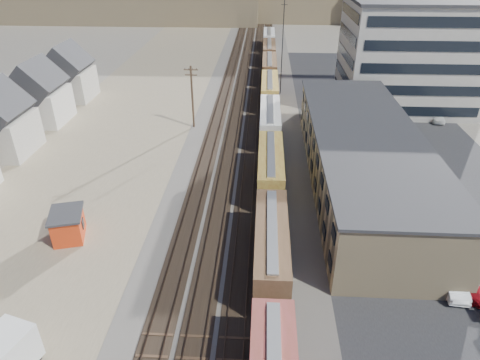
# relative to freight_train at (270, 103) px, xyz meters

# --- Properties ---
(ground) EXTENTS (300.00, 300.00, 0.00)m
(ground) POSITION_rel_freight_train_xyz_m (-3.80, -46.36, -2.79)
(ground) COLOR #6B6356
(ground) RESTS_ON ground
(ballast_bed) EXTENTS (18.00, 200.00, 0.06)m
(ballast_bed) POSITION_rel_freight_train_xyz_m (-3.80, 3.64, -2.76)
(ballast_bed) COLOR #4C4742
(ballast_bed) RESTS_ON ground
(dirt_yard) EXTENTS (24.00, 180.00, 0.03)m
(dirt_yard) POSITION_rel_freight_train_xyz_m (-23.80, -6.36, -2.78)
(dirt_yard) COLOR #796C53
(dirt_yard) RESTS_ON ground
(asphalt_lot) EXTENTS (26.00, 120.00, 0.04)m
(asphalt_lot) POSITION_rel_freight_train_xyz_m (18.20, -11.36, -2.77)
(asphalt_lot) COLOR #232326
(asphalt_lot) RESTS_ON ground
(rail_tracks) EXTENTS (11.40, 200.00, 0.24)m
(rail_tracks) POSITION_rel_freight_train_xyz_m (-4.35, 3.64, -2.68)
(rail_tracks) COLOR black
(rail_tracks) RESTS_ON ground
(freight_train) EXTENTS (3.00, 119.74, 4.46)m
(freight_train) POSITION_rel_freight_train_xyz_m (0.00, 0.00, 0.00)
(freight_train) COLOR black
(freight_train) RESTS_ON ground
(warehouse) EXTENTS (12.40, 40.40, 7.25)m
(warehouse) POSITION_rel_freight_train_xyz_m (11.18, -21.36, 0.86)
(warehouse) COLOR tan
(warehouse) RESTS_ON ground
(office_tower) EXTENTS (22.60, 18.60, 18.45)m
(office_tower) POSITION_rel_freight_train_xyz_m (24.15, 8.59, 6.47)
(office_tower) COLOR #9E998E
(office_tower) RESTS_ON ground
(utility_pole_north) EXTENTS (2.20, 0.32, 10.00)m
(utility_pole_north) POSITION_rel_freight_train_xyz_m (-12.30, -4.36, 2.50)
(utility_pole_north) COLOR #382619
(utility_pole_north) RESTS_ON ground
(radio_mast) EXTENTS (1.20, 0.16, 18.00)m
(radio_mast) POSITION_rel_freight_train_xyz_m (2.20, 13.64, 6.33)
(radio_mast) COLOR black
(radio_mast) RESTS_ON ground
(maintenance_shed) EXTENTS (4.19, 4.84, 3.02)m
(maintenance_shed) POSITION_rel_freight_train_xyz_m (-20.59, -34.42, -1.25)
(maintenance_shed) COLOR red
(maintenance_shed) RESTS_ON ground
(parked_car_red) EXTENTS (4.45, 5.15, 1.67)m
(parked_car_red) POSITION_rel_freight_train_xyz_m (16.62, -40.04, -1.96)
(parked_car_red) COLOR maroon
(parked_car_red) RESTS_ON ground
(parked_car_white) EXTENTS (2.12, 5.05, 1.62)m
(parked_car_white) POSITION_rel_freight_train_xyz_m (15.89, -39.86, -1.98)
(parked_car_white) COLOR white
(parked_car_white) RESTS_ON ground
(parked_car_blue) EXTENTS (5.28, 5.38, 1.43)m
(parked_car_blue) POSITION_rel_freight_train_xyz_m (16.20, -6.66, -2.08)
(parked_car_blue) COLOR navy
(parked_car_blue) RESTS_ON ground
(parked_car_far) EXTENTS (2.74, 5.02, 1.62)m
(parked_car_far) POSITION_rel_freight_train_xyz_m (28.29, 0.54, -1.98)
(parked_car_far) COLOR white
(parked_car_far) RESTS_ON ground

